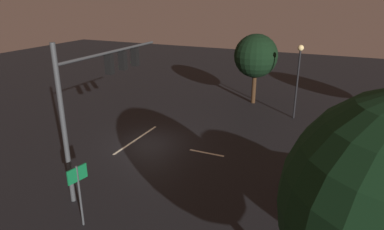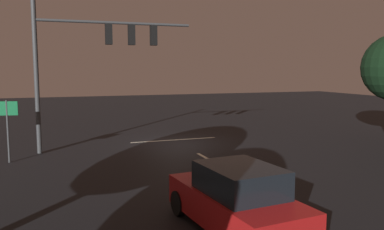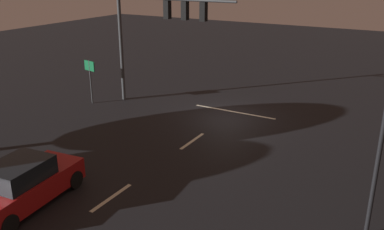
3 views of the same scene
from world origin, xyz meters
The scene contains 7 objects.
ground_plane centered at (0.00, 0.00, 0.00)m, with size 80.00×80.00×0.00m, color black.
traffic_signal_assembly centered at (4.44, 0.23, 5.01)m, with size 7.70×0.47×7.20m.
lane_dash_far centered at (0.00, 4.00, 0.00)m, with size 2.20×0.16×0.01m, color beige.
lane_dash_mid centered at (0.00, 10.00, 0.00)m, with size 2.20×0.16×0.01m, color beige.
stop_bar centered at (0.00, -0.95, 0.00)m, with size 5.00×0.16×0.01m, color beige.
car_approaching centered at (2.35, 11.82, 0.80)m, with size 2.26×4.50×1.70m.
route_sign centered at (8.33, 1.86, 1.95)m, with size 0.90×0.22×2.70m.
Camera 2 is at (6.60, 20.38, 4.02)m, focal length 37.17 mm.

